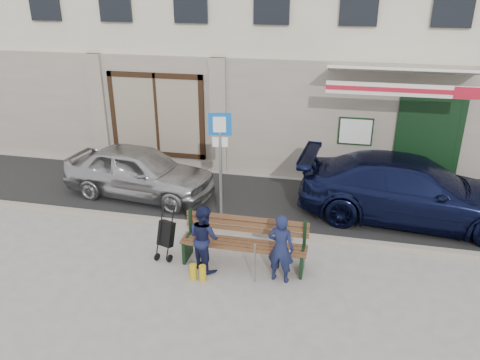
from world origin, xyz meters
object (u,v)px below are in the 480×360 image
(car_silver, at_px, (139,171))
(man, at_px, (281,248))
(parking_sign, at_px, (220,153))
(woman, at_px, (204,238))
(car_navy, at_px, (411,190))
(stroller, at_px, (166,235))
(bench, at_px, (241,243))

(car_silver, bearing_deg, man, -119.20)
(parking_sign, bearing_deg, car_silver, 144.56)
(parking_sign, height_order, woman, parking_sign)
(car_navy, height_order, stroller, car_navy)
(car_navy, distance_m, stroller, 5.53)
(car_navy, bearing_deg, stroller, 123.69)
(man, height_order, woman, man)
(woman, distance_m, stroller, 0.90)
(car_navy, height_order, parking_sign, parking_sign)
(bench, height_order, man, man)
(woman, bearing_deg, man, -147.46)
(parking_sign, bearing_deg, stroller, -126.96)
(car_navy, relative_size, parking_sign, 1.94)
(bench, relative_size, woman, 1.86)
(car_silver, height_order, woman, car_silver)
(car_navy, relative_size, stroller, 4.70)
(parking_sign, bearing_deg, man, -60.01)
(bench, bearing_deg, car_navy, 39.02)
(woman, bearing_deg, car_silver, -11.79)
(car_navy, bearing_deg, bench, 133.34)
(car_navy, xyz_separation_m, parking_sign, (-4.09, -1.22, 0.99))
(parking_sign, height_order, bench, parking_sign)
(woman, bearing_deg, parking_sign, -49.63)
(parking_sign, relative_size, stroller, 2.42)
(car_navy, xyz_separation_m, woman, (-3.96, -2.94, -0.08))
(man, bearing_deg, stroller, 0.64)
(man, distance_m, stroller, 2.33)
(man, distance_m, woman, 1.45)
(bench, xyz_separation_m, woman, (-0.65, -0.26, 0.19))
(man, height_order, stroller, man)
(car_navy, distance_m, bench, 4.27)
(bench, relative_size, stroller, 2.26)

